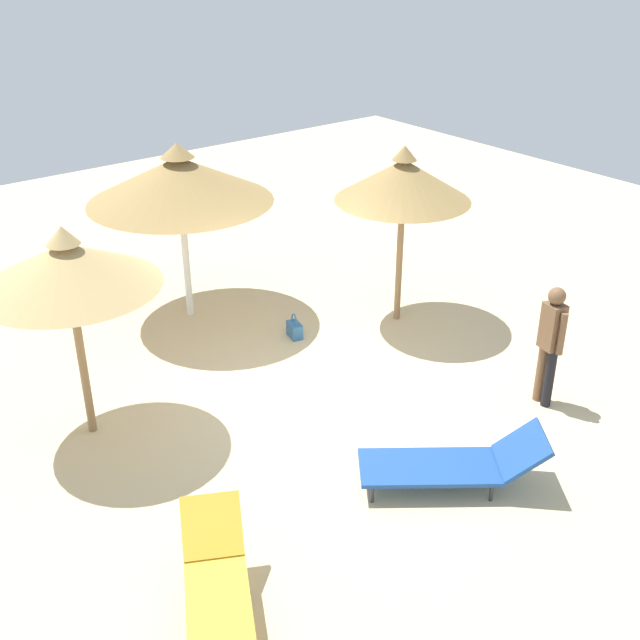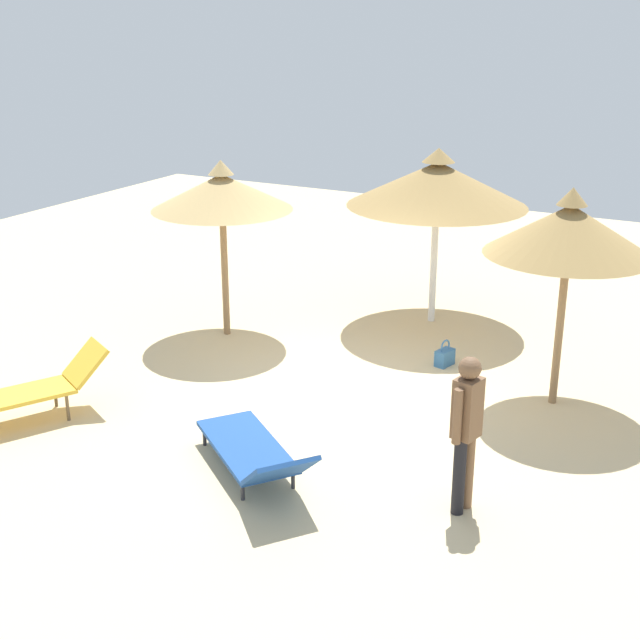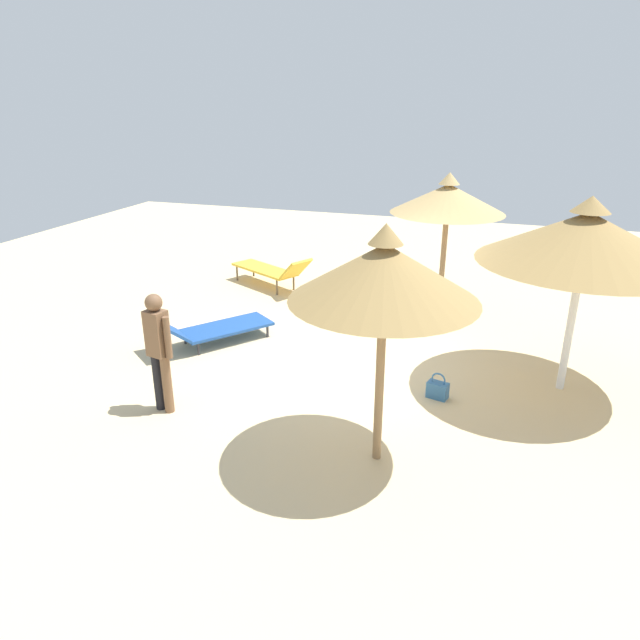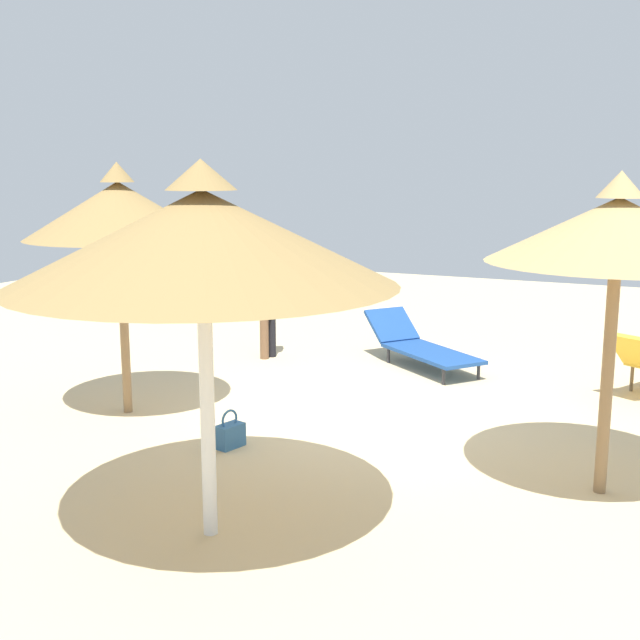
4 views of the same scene
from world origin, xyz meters
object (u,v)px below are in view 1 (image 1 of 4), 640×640
Objects in this scene: parasol_umbrella_far_right at (179,180)px; lounge_chair_back at (455,463)px; lounge_chair_front at (219,605)px; parasol_umbrella_center at (67,266)px; parasol_umbrella_near_right at (403,180)px; person_standing_near_left at (551,339)px; handbag at (295,329)px.

lounge_chair_back is (-0.17, 5.67, -1.96)m from parasol_umbrella_far_right.
lounge_chair_front is at bearing 62.48° from parasol_umbrella_far_right.
parasol_umbrella_center is 5.17m from parasol_umbrella_near_right.
lounge_chair_back is 1.22× the size of person_standing_near_left.
parasol_umbrella_near_right is at bearing 163.27° from handbag.
handbag is (1.50, -3.52, -0.83)m from person_standing_near_left.
parasol_umbrella_near_right reaches higher than lounge_chair_back.
parasol_umbrella_near_right is at bearing -124.43° from lounge_chair_back.
handbag is at bearing -66.87° from person_standing_near_left.
parasol_umbrella_far_right is at bearing -117.52° from lounge_chair_front.
lounge_chair_back is at bearing 55.57° from parasol_umbrella_near_right.
person_standing_near_left is (-2.20, -0.46, 0.66)m from lounge_chair_back.
handbag is at bearing -99.93° from lounge_chair_back.
handbag is (-0.87, 1.70, -2.14)m from parasol_umbrella_far_right.
lounge_chair_back is 0.94× the size of lounge_chair_front.
person_standing_near_left is at bearing 86.59° from parasol_umbrella_near_right.
lounge_chair_front is at bearing 33.24° from parasol_umbrella_near_right.
parasol_umbrella_near_right is at bearing 139.20° from parasol_umbrella_far_right.
parasol_umbrella_near_right is at bearing -93.41° from person_standing_near_left.
parasol_umbrella_far_right is 3.36m from parasol_umbrella_center.
parasol_umbrella_far_right is 1.04× the size of parasol_umbrella_center.
person_standing_near_left is at bearing -173.02° from lounge_chair_front.
lounge_chair_front is at bearing 83.31° from parasol_umbrella_center.
parasol_umbrella_far_right is 5.88m from person_standing_near_left.
lounge_chair_front is (3.24, 0.21, 0.12)m from lounge_chair_back.
parasol_umbrella_center is 4.11m from handbag.
lounge_chair_back is (-2.79, 3.57, -1.95)m from parasol_umbrella_center.
parasol_umbrella_near_right is 2.79m from handbag.
parasol_umbrella_center is 0.97× the size of parasol_umbrella_near_right.
lounge_chair_front is (3.07, 5.88, -1.84)m from parasol_umbrella_far_right.
parasol_umbrella_far_right is 1.01× the size of parasol_umbrella_near_right.
person_standing_near_left is at bearing 148.06° from parasol_umbrella_center.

